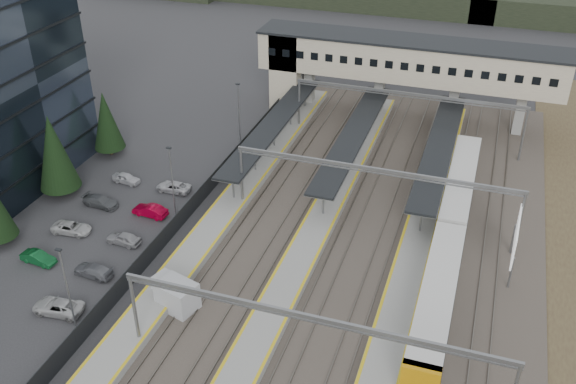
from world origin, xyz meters
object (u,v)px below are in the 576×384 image
(train, at_px, (449,240))
(billboard, at_px, (516,238))
(relay_cabin_far, at_px, (167,287))
(footbridge, at_px, (387,61))
(relay_cabin_near, at_px, (177,297))

(train, distance_m, billboard, 5.99)
(relay_cabin_far, bearing_deg, train, 30.98)
(train, bearing_deg, footbridge, 112.11)
(billboard, bearing_deg, relay_cabin_near, -151.52)
(footbridge, xyz_separation_m, billboard, (18.01, -30.66, -4.19))
(footbridge, distance_m, billboard, 35.81)
(relay_cabin_far, relative_size, footbridge, 0.07)
(train, bearing_deg, relay_cabin_far, -149.02)
(train, height_order, billboard, billboard)
(footbridge, xyz_separation_m, train, (12.30, -30.27, -5.94))
(relay_cabin_far, bearing_deg, billboard, 24.97)
(relay_cabin_near, xyz_separation_m, train, (21.01, 14.89, 0.63))
(relay_cabin_far, distance_m, billboard, 31.42)
(footbridge, bearing_deg, relay_cabin_far, -103.29)
(relay_cabin_near, relative_size, train, 0.10)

